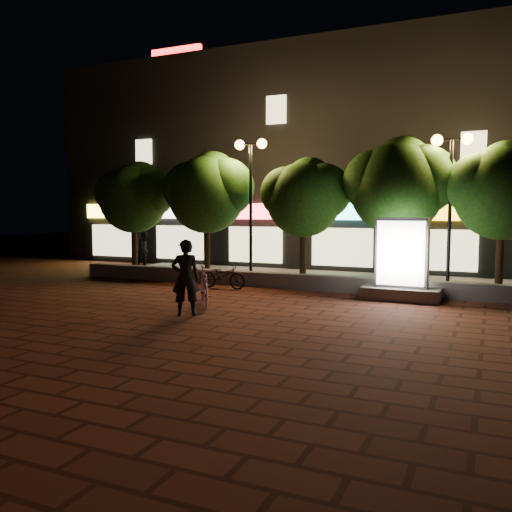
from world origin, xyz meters
The scene contains 16 objects.
ground centered at (0.00, 0.00, 0.00)m, with size 80.00×80.00×0.00m, color #5A271C.
retaining_wall centered at (0.00, 4.00, 0.25)m, with size 16.00×0.45×0.50m, color slate.
sidewalk centered at (0.00, 6.50, 0.04)m, with size 16.00×5.00×0.08m, color slate.
building_block centered at (-0.01, 12.99, 5.00)m, with size 28.00×8.12×11.30m.
tree_far_left centered at (-6.95, 5.46, 3.29)m, with size 3.36×2.80×4.63m.
tree_left centered at (-3.45, 5.46, 3.44)m, with size 3.60×3.00×4.89m.
tree_mid centered at (0.55, 5.46, 3.22)m, with size 3.24×2.70×4.50m.
tree_right centered at (3.86, 5.46, 3.57)m, with size 3.72×3.10×5.07m.
tree_far_right centered at (7.05, 5.46, 3.37)m, with size 3.48×2.90×4.76m.
street_lamp_left centered at (-1.50, 5.20, 4.03)m, with size 1.26×0.36×5.18m.
street_lamp_right centered at (5.50, 5.20, 3.89)m, with size 1.26×0.36×4.98m.
ad_kiosk centered at (4.36, 3.17, 0.98)m, with size 2.27×1.15×2.44m.
scooter_pink centered at (-0.57, 0.04, 0.54)m, with size 0.51×1.81×1.09m, color #C482A6.
rider centered at (-0.26, -1.43, 0.97)m, with size 0.70×0.46×1.93m, color black.
scooter_parked centered at (-1.53, 3.00, 0.45)m, with size 0.60×1.71×0.90m, color black.
pedestrian centered at (-7.35, 6.64, 0.91)m, with size 0.81×0.63×1.66m, color black.
Camera 1 is at (6.80, -12.80, 2.67)m, focal length 37.19 mm.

